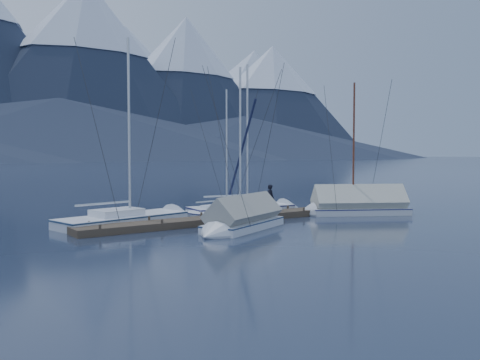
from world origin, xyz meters
name	(u,v)px	position (x,y,z in m)	size (l,w,h in m)	color
ground	(263,225)	(0.00, 0.00, 0.00)	(1000.00, 1000.00, 0.00)	#151E30
dock	(240,219)	(0.00, 2.00, 0.11)	(18.00, 1.50, 0.54)	#382D23
mooring_posts	(232,215)	(-0.50, 2.00, 0.35)	(15.12, 1.52, 0.35)	#382D23
sailboat_open_left	(139,220)	(-4.82, 4.31, 0.18)	(8.16, 3.89, 10.41)	silver
sailboat_open_mid	(232,212)	(1.22, 4.56, 0.14)	(6.32, 2.96, 8.07)	silver
sailboat_open_right	(255,210)	(2.93, 4.56, 0.17)	(7.64, 3.25, 9.86)	silver
sailboat_covered_near	(351,207)	(7.00, 0.48, 0.43)	(6.79, 4.97, 8.65)	silver
sailboat_covered_far	(239,222)	(-2.07, -0.83, 0.41)	(6.18, 4.12, 8.39)	silver
person	(270,198)	(2.21, 2.13, 1.11)	(0.56, 0.37, 1.53)	black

